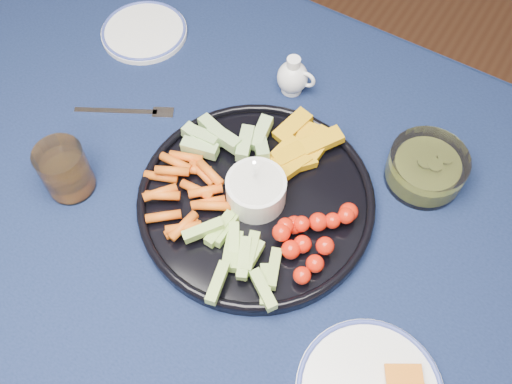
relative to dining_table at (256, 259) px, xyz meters
The scene contains 8 objects.
dining_table is the anchor object (origin of this frame).
crudite_platter 0.13m from the dining_table, 122.93° to the left, with size 0.39×0.39×0.12m.
creamer_pitcher 0.34m from the dining_table, 109.60° to the left, with size 0.07×0.06×0.08m.
pickle_bowl 0.33m from the dining_table, 53.59° to the left, with size 0.13×0.13×0.06m.
juice_tumbler 0.35m from the dining_table, 165.32° to the right, with size 0.08×0.08×0.09m.
fork_left 0.35m from the dining_table, 163.67° to the left, with size 0.17×0.11×0.00m.
fork_right 0.31m from the dining_table, 16.19° to the right, with size 0.13×0.09×0.00m.
side_plate_extra 0.52m from the dining_table, 148.19° to the left, with size 0.17×0.17×0.01m.
Camera 1 is at (0.22, -0.35, 1.56)m, focal length 40.00 mm.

